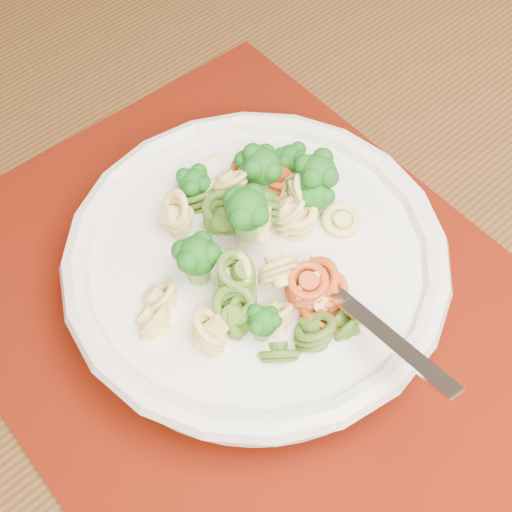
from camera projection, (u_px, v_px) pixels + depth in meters
The scene contains 5 objects.
dining_table at pixel (343, 330), 0.63m from camera, with size 1.42×1.12×0.70m.
placemat at pixel (257, 312), 0.52m from camera, with size 0.47×0.36×0.00m, color #521003.
pasta_bowl at pixel (256, 263), 0.50m from camera, with size 0.27×0.27×0.05m.
pasta_broccoli_heap at pixel (256, 251), 0.49m from camera, with size 0.23×0.23×0.06m, color #F1DA77, non-canonical shape.
fork at pixel (314, 275), 0.48m from camera, with size 0.19×0.02×0.01m, color silver, non-canonical shape.
Camera 1 is at (-0.42, 0.19, 1.16)m, focal length 50.00 mm.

